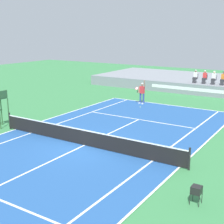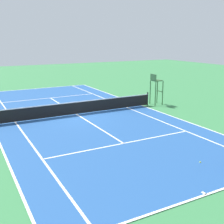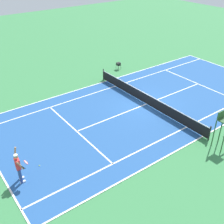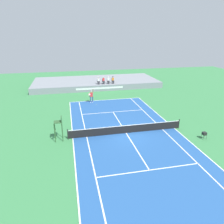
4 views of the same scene
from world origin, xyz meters
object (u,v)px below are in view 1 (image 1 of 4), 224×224
at_px(spectator_seated_2, 214,78).
at_px(umpire_chair, 0,104).
at_px(spectator_seated_3, 223,79).
at_px(ball_hopper, 196,190).
at_px(spectator_seated_0, 195,77).
at_px(tennis_player, 142,92).
at_px(tennis_ball, 140,107).
at_px(spectator_seated_1, 205,77).

xyz_separation_m(spectator_seated_2, umpire_chair, (-8.49, -18.42, -0.13)).
height_order(spectator_seated_3, ball_hopper, spectator_seated_3).
bearing_deg(spectator_seated_0, spectator_seated_3, 0.00).
distance_m(spectator_seated_2, umpire_chair, 20.28).
distance_m(spectator_seated_3, ball_hopper, 21.65).
bearing_deg(tennis_player, ball_hopper, -55.81).
xyz_separation_m(spectator_seated_0, tennis_ball, (-1.66, -8.52, -1.65)).
xyz_separation_m(spectator_seated_1, ball_hopper, (6.29, -21.14, -1.11)).
distance_m(tennis_player, umpire_chair, 12.02).
xyz_separation_m(spectator_seated_1, tennis_ball, (-2.60, -8.52, -1.65)).
height_order(spectator_seated_0, tennis_player, spectator_seated_0).
xyz_separation_m(spectator_seated_3, ball_hopper, (4.51, -21.14, -1.11)).
bearing_deg(umpire_chair, tennis_player, 68.23).
bearing_deg(spectator_seated_1, umpire_chair, -112.42).
bearing_deg(spectator_seated_3, spectator_seated_2, 180.00).
xyz_separation_m(spectator_seated_2, ball_hopper, (5.39, -21.14, -1.11)).
bearing_deg(spectator_seated_2, tennis_player, -119.07).
xyz_separation_m(spectator_seated_3, tennis_ball, (-4.38, -8.52, -1.65)).
bearing_deg(tennis_player, tennis_ball, -66.84).
bearing_deg(spectator_seated_3, spectator_seated_0, 180.00).
bearing_deg(umpire_chair, tennis_ball, 63.22).
relative_size(spectator_seated_2, ball_hopper, 1.81).
bearing_deg(spectator_seated_1, tennis_ball, -106.99).
distance_m(spectator_seated_3, tennis_player, 8.80).
bearing_deg(spectator_seated_2, spectator_seated_1, 180.00).
relative_size(umpire_chair, ball_hopper, 3.49).
relative_size(spectator_seated_0, ball_hopper, 1.81).
bearing_deg(spectator_seated_0, spectator_seated_1, 0.00).
distance_m(spectator_seated_0, umpire_chair, 19.58).
height_order(spectator_seated_1, tennis_ball, spectator_seated_1).
relative_size(spectator_seated_3, tennis_ball, 18.60).
bearing_deg(umpire_chair, spectator_seated_0, 70.13).
height_order(spectator_seated_0, spectator_seated_3, same).
bearing_deg(tennis_ball, spectator_seated_3, 62.82).
xyz_separation_m(spectator_seated_0, ball_hopper, (7.23, -21.14, -1.11)).
relative_size(spectator_seated_1, spectator_seated_2, 1.00).
height_order(spectator_seated_0, umpire_chair, umpire_chair).
distance_m(spectator_seated_3, umpire_chair, 20.66).
bearing_deg(ball_hopper, tennis_player, 124.19).
bearing_deg(spectator_seated_3, ball_hopper, -77.95).
relative_size(spectator_seated_1, spectator_seated_3, 1.00).
bearing_deg(tennis_ball, spectator_seated_2, 67.68).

